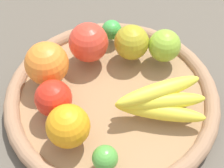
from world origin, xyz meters
TOP-DOWN VIEW (x-y plane):
  - ground_plane at (0.00, 0.00)m, footprint 2.40×2.40m
  - basket at (0.00, 0.00)m, footprint 0.41×0.41m
  - banana_bunch at (0.06, 0.08)m, footprint 0.10×0.16m
  - apple_2 at (-0.10, -0.03)m, footprint 0.10×0.10m
  - lime_1 at (-0.15, 0.02)m, footprint 0.06×0.06m
  - apple_1 at (-0.07, 0.12)m, footprint 0.09×0.09m
  - apple_3 at (0.03, -0.11)m, footprint 0.08×0.08m
  - apple_0 at (-0.09, 0.05)m, footprint 0.08×0.08m
  - orange_0 at (-0.05, -0.12)m, footprint 0.11×0.11m
  - lime_0 at (0.15, -0.03)m, footprint 0.04×0.04m
  - orange_1 at (0.09, -0.08)m, footprint 0.10×0.10m

SIDE VIEW (x-z plane):
  - ground_plane at x=0.00m, z-range 0.00..0.00m
  - basket at x=0.00m, z-range 0.00..0.04m
  - lime_0 at x=0.15m, z-range 0.04..0.08m
  - lime_1 at x=-0.15m, z-range 0.04..0.08m
  - banana_bunch at x=0.06m, z-range 0.04..0.09m
  - apple_1 at x=-0.07m, z-range 0.04..0.10m
  - apple_3 at x=0.03m, z-range 0.04..0.10m
  - apple_0 at x=-0.09m, z-range 0.04..0.11m
  - orange_1 at x=0.09m, z-range 0.04..0.11m
  - apple_2 at x=-0.10m, z-range 0.04..0.12m
  - orange_0 at x=-0.05m, z-range 0.04..0.12m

